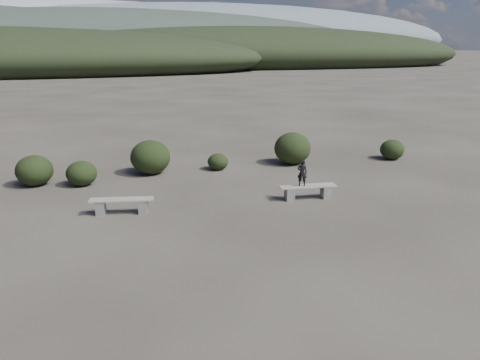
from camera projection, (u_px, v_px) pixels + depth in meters
name	position (u px, v px, depth m)	size (l,w,h in m)	color
ground	(297.00, 260.00, 11.33)	(1200.00, 1200.00, 0.00)	#322E27
bench_left	(122.00, 205.00, 14.41)	(1.98, 0.76, 0.48)	slate
bench_right	(308.00, 191.00, 15.81)	(1.96, 0.57, 0.48)	slate
seated_person	(302.00, 173.00, 15.59)	(0.33, 0.21, 0.90)	black
shrub_a	(81.00, 173.00, 17.35)	(1.13, 1.13, 0.92)	black
shrub_b	(150.00, 157.00, 18.90)	(1.60, 1.60, 1.37)	black
shrub_c	(218.00, 162.00, 19.60)	(0.87, 0.87, 0.69)	black
shrub_d	(292.00, 148.00, 20.49)	(1.60, 1.60, 1.40)	black
shrub_e	(392.00, 149.00, 21.41)	(1.09, 1.09, 0.91)	black
shrub_f	(34.00, 170.00, 17.33)	(1.34, 1.34, 1.14)	black
mountain_ridges	(92.00, 38.00, 319.19)	(500.00, 400.00, 56.00)	black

